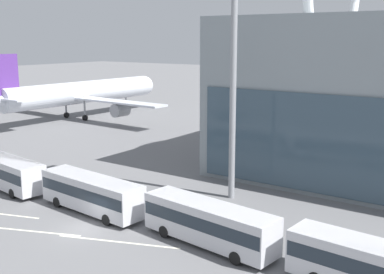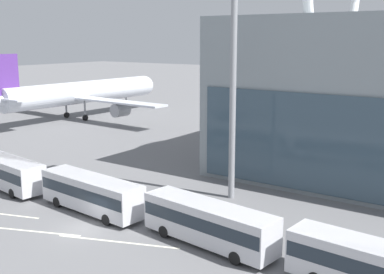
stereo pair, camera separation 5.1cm
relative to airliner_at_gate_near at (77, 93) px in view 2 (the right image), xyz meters
The scene contains 13 objects.
ground_plane 58.93m from the airliner_at_gate_near, 41.53° to the right, with size 440.00×440.00×0.00m, color slate.
airliner_at_gate_near is the anchor object (origin of this frame).
airliner_at_gate_far 54.41m from the airliner_at_gate_near, 14.69° to the left, with size 32.76×33.41×15.46m.
shuttle_bus_2 45.88m from the airliner_at_gate_near, 51.34° to the right, with size 11.79×4.19×3.32m.
shuttle_bus_3 54.70m from the airliner_at_gate_near, 40.68° to the right, with size 11.73×3.77×3.32m.
shuttle_bus_4 64.91m from the airliner_at_gate_near, 33.23° to the right, with size 11.79×4.17×3.32m.
shuttle_bus_5 76.12m from the airliner_at_gate_near, 28.17° to the right, with size 11.72×3.69×3.32m.
floodlight_mast 56.88m from the airliner_at_gate_near, 26.29° to the right, with size 2.25×2.25×28.13m.
lane_stripe_0 62.20m from the airliner_at_gate_near, 39.17° to the right, with size 10.23×0.25×0.01m, color silver.
lane_stripe_1 54.14m from the airliner_at_gate_near, 48.90° to the right, with size 6.97×0.25×0.01m, color silver.
lane_stripe_3 58.11m from the airliner_at_gate_near, 46.58° to the right, with size 10.69×0.25×0.01m, color silver.
lane_stripe_4 52.41m from the airliner_at_gate_near, 39.46° to the right, with size 7.23×0.25×0.01m, color silver.
lane_stripe_5 62.23m from the airliner_at_gate_near, 34.02° to the right, with size 9.26×0.25×0.01m, color silver.
Camera 2 is at (29.29, -26.05, 15.78)m, focal length 45.00 mm.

